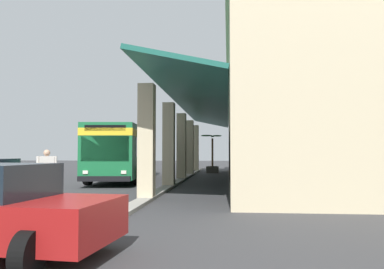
{
  "coord_description": "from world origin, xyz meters",
  "views": [
    {
      "loc": [
        20.94,
        6.96,
        1.65
      ],
      "look_at": [
        2.47,
        5.23,
        2.54
      ],
      "focal_mm": 35.95,
      "sensor_mm": 36.0,
      "label": 1
    }
  ],
  "objects": [
    {
      "name": "potted_palm",
      "position": [
        -10.79,
        5.67,
        0.64
      ],
      "size": [
        1.72,
        1.79,
        3.17
      ],
      "color": "#4C4742",
      "rests_on": "ground"
    },
    {
      "name": "curb_strip",
      "position": [
        -2.54,
        4.15,
        0.06
      ],
      "size": [
        30.5,
        0.5,
        0.12
      ],
      "primitive_type": "cube",
      "color": "#9E998E",
      "rests_on": "ground"
    },
    {
      "name": "transit_bus",
      "position": [
        -2.08,
        0.69,
        1.85
      ],
      "size": [
        11.4,
        3.61,
        3.34
      ],
      "color": "#196638",
      "rests_on": "ground"
    },
    {
      "name": "ground",
      "position": [
        0.0,
        8.0,
        0.0
      ],
      "size": [
        120.0,
        120.0,
        0.0
      ],
      "primitive_type": "plane",
      "color": "#38383A"
    },
    {
      "name": "pedestrian",
      "position": [
        7.62,
        0.44,
        1.0
      ],
      "size": [
        0.46,
        0.66,
        1.77
      ],
      "color": "#38383D",
      "rests_on": "ground"
    },
    {
      "name": "plaza_building",
      "position": [
        -2.54,
        13.78,
        4.01
      ],
      "size": [
        25.71,
        16.99,
        8.02
      ],
      "color": "#C6B793",
      "rests_on": "ground"
    }
  ]
}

